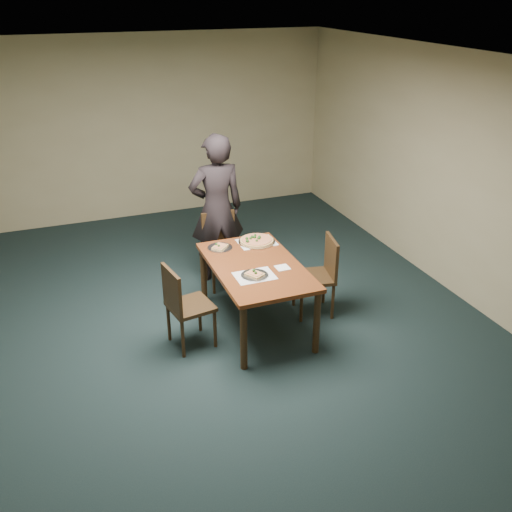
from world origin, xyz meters
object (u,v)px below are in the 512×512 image
object	(u,v)px
chair_right	(321,271)
diner	(217,209)
dining_table	(256,272)
slice_plate_near	(255,275)
chair_left	(183,303)
slice_plate_far	(220,247)
chair_far	(221,245)
pizza_pan	(257,241)

from	to	relation	value
chair_right	diner	bearing A→B (deg)	-135.61
dining_table	slice_plate_near	bearing A→B (deg)	-114.02
dining_table	chair_left	world-z (taller)	chair_left
chair_left	slice_plate_far	distance (m)	0.91
chair_far	chair_left	distance (m)	1.45
chair_far	pizza_pan	size ratio (longest dim) A/B	2.16
chair_right	slice_plate_near	distance (m)	0.96
chair_far	chair_right	world-z (taller)	same
chair_right	diner	size ratio (longest dim) A/B	0.49
chair_right	pizza_pan	distance (m)	0.81
chair_far	chair_left	world-z (taller)	same
chair_left	slice_plate_near	world-z (taller)	chair_left
chair_far	chair_right	xyz separation A→B (m)	(0.82, -1.09, 0.00)
dining_table	slice_plate_near	world-z (taller)	slice_plate_near
dining_table	slice_plate_far	bearing A→B (deg)	113.52
chair_left	chair_right	distance (m)	1.62
chair_far	chair_left	size ratio (longest dim) A/B	1.00
dining_table	diner	size ratio (longest dim) A/B	0.80
diner	slice_plate_near	distance (m)	1.52
diner	slice_plate_near	size ratio (longest dim) A/B	6.66
pizza_pan	slice_plate_far	bearing A→B (deg)	-179.93
chair_right	slice_plate_far	world-z (taller)	chair_right
chair_left	chair_right	world-z (taller)	same
dining_table	pizza_pan	bearing A→B (deg)	68.52
chair_far	slice_plate_far	xyz separation A→B (m)	(-0.19, -0.58, 0.25)
chair_far	slice_plate_far	world-z (taller)	chair_far
diner	pizza_pan	distance (m)	0.79
pizza_pan	slice_plate_far	world-z (taller)	pizza_pan
diner	slice_plate_far	distance (m)	0.78
chair_left	pizza_pan	world-z (taller)	chair_left
chair_left	diner	size ratio (longest dim) A/B	0.49
chair_far	slice_plate_near	bearing A→B (deg)	-91.96
chair_far	slice_plate_near	xyz separation A→B (m)	(-0.07, -1.35, 0.25)
diner	pizza_pan	size ratio (longest dim) A/B	4.42
slice_plate_near	slice_plate_far	size ratio (longest dim) A/B	1.00
dining_table	chair_far	world-z (taller)	chair_far
chair_right	diner	world-z (taller)	diner
chair_far	diner	xyz separation A→B (m)	(0.00, 0.16, 0.42)
dining_table	diner	distance (m)	1.30
chair_far	slice_plate_far	size ratio (longest dim) A/B	3.25
chair_far	slice_plate_near	distance (m)	1.37
dining_table	chair_left	xyz separation A→B (m)	(-0.83, -0.10, -0.14)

